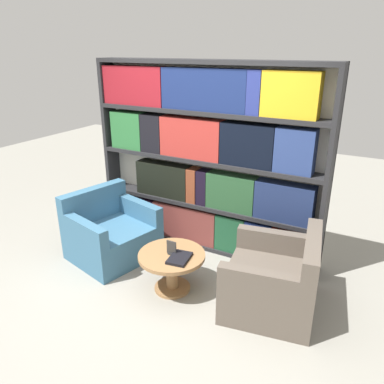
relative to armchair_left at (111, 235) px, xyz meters
The scene contains 7 objects.
ground_plane 1.11m from the armchair_left, 33.35° to the right, with size 14.00×14.00×0.00m, color gray.
bookshelf 1.51m from the armchair_left, 41.34° to the left, with size 2.96×0.30×2.34m.
armchair_left is the anchor object (origin of this frame).
armchair_right 2.08m from the armchair_left, ahead, with size 1.00×1.05×0.82m.
coffee_table 1.07m from the armchair_left, 13.30° to the right, with size 0.71×0.71×0.44m.
table_sign 1.09m from the armchair_left, 13.30° to the right, with size 0.11×0.06×0.15m.
stray_book 1.22m from the armchair_left, 14.46° to the right, with size 0.24×0.30×0.03m.
Camera 1 is at (1.97, -2.55, 2.46)m, focal length 35.00 mm.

